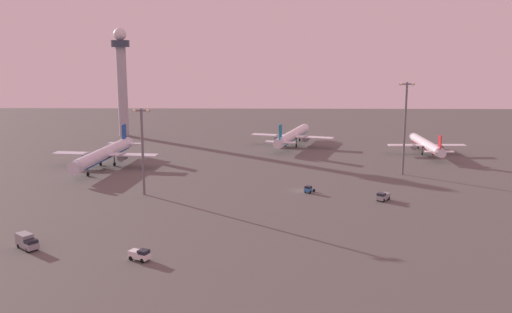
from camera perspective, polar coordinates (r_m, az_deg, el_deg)
name	(u,v)px	position (r m, az deg, el deg)	size (l,w,h in m)	color
ground_plane	(301,191)	(162.28, 4.54, -3.42)	(416.00, 416.00, 0.00)	#56544F
control_tower	(122,75)	(261.98, -13.29, 7.93)	(8.00, 8.00, 47.80)	#A8A8B2
airplane_terminal_side	(104,154)	(197.94, -14.92, 0.24)	(36.29, 46.51, 11.93)	silver
airplane_mid_apron	(427,145)	(223.54, 16.69, 1.13)	(28.86, 37.13, 9.54)	white
airplane_far_stand	(292,136)	(231.76, 3.64, 2.08)	(33.44, 42.54, 11.17)	white
pushback_tug	(309,189)	(159.79, 5.28, -3.27)	(3.29, 3.54, 2.05)	#3372BF
catering_truck	(27,241)	(125.58, -21.95, -7.88)	(5.81, 5.47, 3.05)	gray
maintenance_van	(140,255)	(113.09, -11.55, -9.59)	(4.58, 3.58, 2.25)	white
cargo_loader	(383,196)	(155.05, 12.60, -3.91)	(4.22, 4.39, 2.25)	gray
apron_light_central	(142,146)	(157.67, -11.29, 1.08)	(4.80, 0.90, 23.87)	slate
apron_light_west	(405,123)	(184.70, 14.68, 3.26)	(4.80, 0.90, 29.25)	slate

